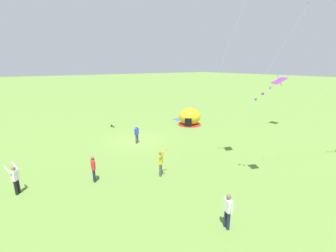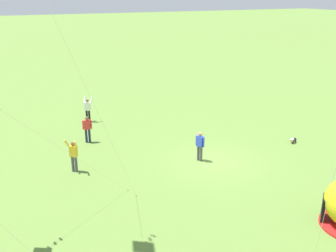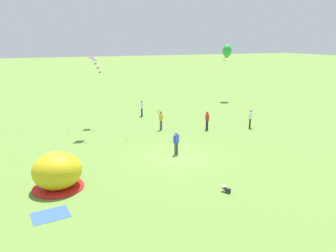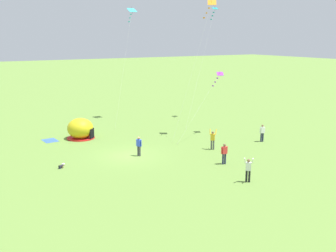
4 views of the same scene
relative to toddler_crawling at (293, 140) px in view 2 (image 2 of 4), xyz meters
name	(u,v)px [view 2 (image 2 of 4)]	position (x,y,z in m)	size (l,w,h in m)	color
ground_plane	(213,161)	(-0.24, 6.07, -0.18)	(300.00, 300.00, 0.00)	olive
toddler_crawling	(293,140)	(0.00, 0.00, 0.00)	(0.38, 0.55, 0.32)	black
person_flying_kite	(74,154)	(1.78, 13.45, 0.82)	(0.70, 0.71, 1.89)	#4C4C51
person_center_field	(200,145)	(0.16, 6.72, 0.79)	(0.55, 0.37, 1.72)	#4C4C51
person_with_toddler	(88,109)	(9.79, 10.63, 0.82)	(0.69, 0.71, 1.89)	black
person_strolling	(87,128)	(5.70, 11.71, 0.79)	(0.29, 0.58, 1.72)	#1E2347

